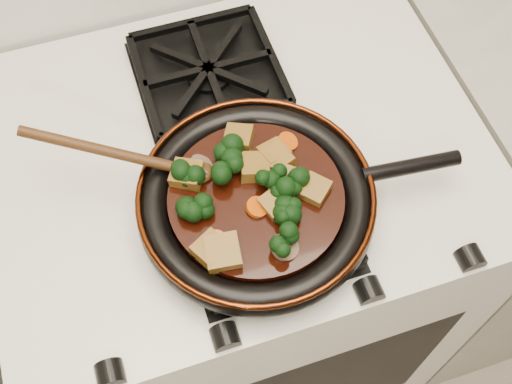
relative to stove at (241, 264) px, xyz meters
name	(u,v)px	position (x,y,z in m)	size (l,w,h in m)	color
stove	(241,264)	(0.00, 0.00, 0.00)	(0.76, 0.60, 0.90)	silver
burner_grate_front	(264,220)	(0.00, -0.14, 0.46)	(0.23, 0.23, 0.03)	black
burner_grate_back	(209,73)	(0.00, 0.14, 0.46)	(0.23, 0.23, 0.03)	black
skillet	(258,201)	(0.00, -0.12, 0.49)	(0.45, 0.33, 0.05)	black
braising_sauce	(256,200)	(-0.01, -0.12, 0.50)	(0.24, 0.24, 0.02)	black
tofu_cube_0	(286,182)	(0.04, -0.12, 0.52)	(0.04, 0.04, 0.02)	brown
tofu_cube_1	(276,204)	(0.01, -0.15, 0.52)	(0.04, 0.04, 0.02)	brown
tofu_cube_2	(187,175)	(-0.09, -0.07, 0.52)	(0.04, 0.04, 0.02)	brown
tofu_cube_3	(239,138)	(0.00, -0.03, 0.52)	(0.04, 0.04, 0.02)	brown
tofu_cube_4	(274,154)	(0.04, -0.07, 0.52)	(0.04, 0.04, 0.02)	brown
tofu_cube_5	(315,190)	(0.07, -0.14, 0.52)	(0.03, 0.04, 0.02)	brown
tofu_cube_6	(211,250)	(-0.09, -0.18, 0.52)	(0.04, 0.04, 0.02)	brown
tofu_cube_7	(277,160)	(0.04, -0.08, 0.52)	(0.04, 0.03, 0.02)	brown
tofu_cube_8	(255,167)	(0.00, -0.08, 0.52)	(0.04, 0.04, 0.02)	brown
tofu_cube_9	(223,253)	(-0.07, -0.19, 0.52)	(0.04, 0.05, 0.02)	brown
broccoli_floret_0	(300,182)	(0.05, -0.13, 0.52)	(0.06, 0.06, 0.05)	black
broccoli_floret_1	(285,212)	(0.02, -0.16, 0.52)	(0.06, 0.06, 0.05)	black
broccoli_floret_2	(229,149)	(-0.02, -0.05, 0.52)	(0.06, 0.06, 0.05)	black
broccoli_floret_3	(285,242)	(0.00, -0.21, 0.52)	(0.05, 0.05, 0.06)	black
broccoli_floret_4	(193,206)	(-0.09, -0.12, 0.52)	(0.06, 0.06, 0.05)	black
broccoli_floret_5	(187,175)	(-0.09, -0.07, 0.52)	(0.06, 0.06, 0.05)	black
broccoli_floret_6	(227,171)	(-0.03, -0.08, 0.52)	(0.06, 0.06, 0.06)	black
broccoli_floret_7	(273,184)	(0.02, -0.12, 0.52)	(0.06, 0.06, 0.06)	black
carrot_coin_0	(216,240)	(-0.08, -0.17, 0.51)	(0.03, 0.03, 0.01)	#CA4805
carrot_coin_1	(287,142)	(0.06, -0.06, 0.51)	(0.03, 0.03, 0.01)	#CA4805
carrot_coin_2	(287,210)	(0.02, -0.16, 0.51)	(0.03, 0.03, 0.01)	#CA4805
carrot_coin_3	(257,207)	(-0.01, -0.14, 0.51)	(0.03, 0.03, 0.01)	#CA4805
mushroom_slice_0	(285,247)	(0.00, -0.21, 0.52)	(0.04, 0.04, 0.01)	brown
mushroom_slice_1	(198,172)	(-0.07, -0.07, 0.52)	(0.03, 0.03, 0.01)	brown
mushroom_slice_2	(202,166)	(-0.06, -0.06, 0.52)	(0.04, 0.04, 0.01)	brown
mushroom_slice_3	(198,172)	(-0.07, -0.07, 0.52)	(0.03, 0.03, 0.01)	brown
wooden_spoon	(146,160)	(-0.13, -0.04, 0.53)	(0.15, 0.09, 0.23)	#3F220D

